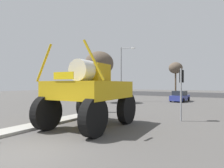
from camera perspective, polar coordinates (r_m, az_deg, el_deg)
The scene contains 10 objects.
ground_plane at distance 23.57m, azimuth 14.85°, elevation -6.01°, with size 120.00×120.00×0.00m, color #4C4947.
median_island at distance 13.05m, azimuth -16.92°, elevation -10.55°, with size 1.25×10.71×0.15m, color #9E9B93.
oversize_sprayer at distance 11.39m, azimuth -6.50°, elevation -2.43°, with size 4.34×5.63×4.56m.
sedan_ahead at distance 29.11m, azimuth 19.21°, elevation -3.45°, with size 2.18×4.24×1.52m.
traffic_signal_near_left at distance 17.17m, azimuth -7.32°, elevation 0.58°, with size 0.24×0.54×3.62m.
traffic_signal_near_right at distance 13.86m, azimuth 19.63°, elevation 0.37°, with size 0.24×0.54×3.51m.
streetlight_far_left at distance 27.88m, azimuth 3.01°, elevation 3.82°, with size 2.22×0.24×7.69m.
bare_tree_left at distance 25.78m, azimuth -3.77°, elevation 5.90°, with size 3.76×3.76×6.75m.
bare_tree_far_center at distance 41.14m, azimuth 18.08°, elevation 4.38°, with size 2.68×2.68×6.83m.
roadside_barrier at distance 40.07m, azimuth 21.26°, elevation -2.88°, with size 24.36×0.24×0.90m, color #59595B.
Camera 1 is at (6.18, -4.61, 2.47)m, focal length 31.29 mm.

